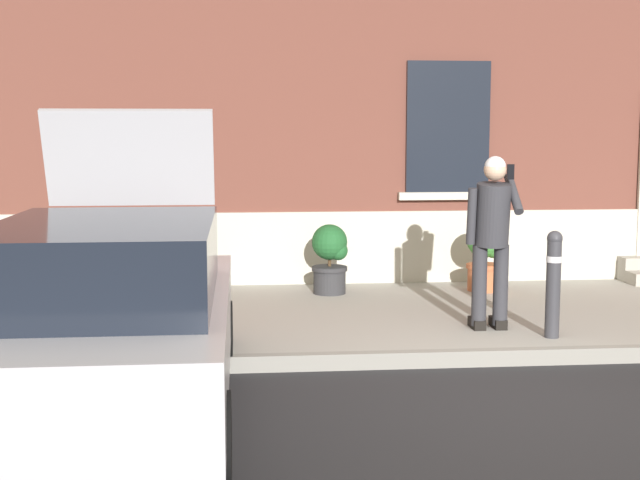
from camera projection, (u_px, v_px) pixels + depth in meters
ground_plane at (515, 396)px, 7.08m from camera, size 80.00×80.00×0.00m
sidewalk at (437, 315)px, 9.83m from camera, size 24.00×3.60×0.15m
curb_edge at (483, 358)px, 8.00m from camera, size 24.00×0.12×0.15m
building_facade at (401, 14)px, 11.84m from camera, size 24.00×1.52×7.50m
hatchback_car_silver at (110, 314)px, 6.43m from camera, size 1.80×4.07×2.34m
bollard_near_person at (553, 280)px, 8.40m from camera, size 0.15×0.15×1.04m
person_on_phone at (492, 231)px, 8.67m from camera, size 0.51×0.48×1.75m
planter_cream at (3, 262)px, 10.31m from camera, size 0.44×0.44×0.86m
planter_olive at (171, 258)px, 10.67m from camera, size 0.44×0.44×0.86m
planter_charcoal at (330, 257)px, 10.71m from camera, size 0.44×0.44×0.86m
planter_terracotta at (485, 255)px, 10.91m from camera, size 0.44×0.44×0.86m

